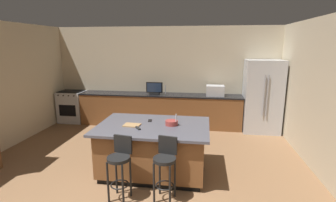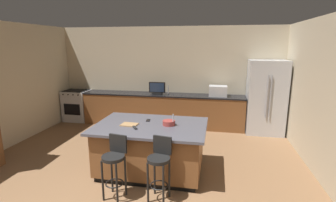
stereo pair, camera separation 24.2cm
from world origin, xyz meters
name	(u,v)px [view 1 (the left image)]	position (x,y,z in m)	size (l,w,h in m)	color
wall_back	(165,76)	(0.00, 5.17, 1.40)	(6.90, 0.12, 2.80)	beige
wall_right	(324,97)	(3.25, 2.59, 1.40)	(0.12, 5.57, 2.80)	beige
counter_back	(160,110)	(-0.10, 4.79, 0.46)	(4.60, 0.62, 0.92)	brown
kitchen_island	(154,148)	(0.28, 2.07, 0.46)	(1.97, 1.34, 0.90)	black
refrigerator	(262,96)	(2.67, 4.72, 0.96)	(0.94, 0.78, 1.91)	#B7BABF
range_oven	(73,106)	(-2.78, 4.79, 0.47)	(0.73, 0.63, 0.94)	#B7BABF
microwave	(215,91)	(1.45, 4.79, 1.06)	(0.48, 0.36, 0.28)	#B7BABF
tv_monitor	(154,89)	(-0.23, 4.74, 1.08)	(0.46, 0.16, 0.34)	black
sink_faucet_back	(165,89)	(0.05, 4.89, 1.04)	(0.02, 0.02, 0.24)	#B2B2B7
sink_faucet_island	(176,120)	(0.69, 2.07, 1.01)	(0.02, 0.02, 0.22)	#B2B2B7
bar_stool_left	(120,163)	(-0.05, 1.20, 0.58)	(0.34, 0.36, 0.97)	black
bar_stool_right	(165,164)	(0.62, 1.28, 0.58)	(0.34, 0.36, 0.96)	black
fruit_bowl	(172,123)	(0.60, 2.12, 0.94)	(0.22, 0.22, 0.08)	#993833
cell_phone	(150,121)	(0.17, 2.31, 0.91)	(0.07, 0.15, 0.01)	black
tv_remote	(138,128)	(0.06, 1.84, 0.91)	(0.04, 0.17, 0.02)	black
cutting_board	(132,125)	(-0.09, 1.99, 0.91)	(0.28, 0.22, 0.02)	#A87F51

